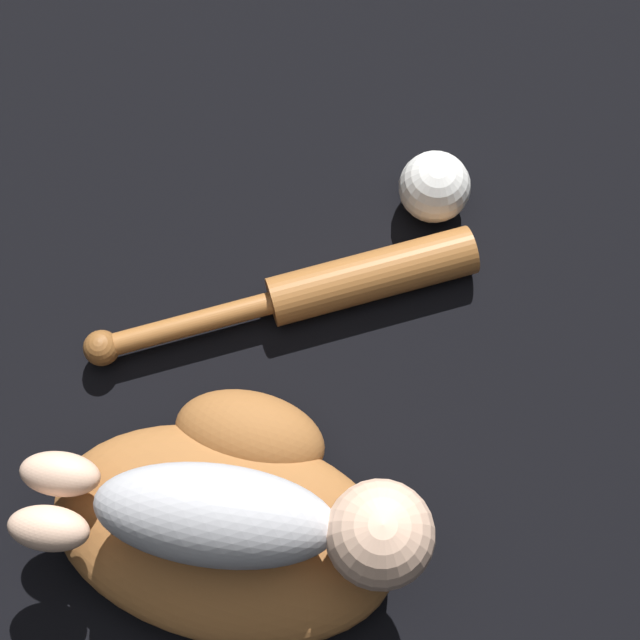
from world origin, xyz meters
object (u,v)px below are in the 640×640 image
at_px(baby_figure, 251,520).
at_px(baseball, 435,187).
at_px(baseball_glove, 228,516).
at_px(baseball_bat, 329,287).

xyz_separation_m(baby_figure, baseball, (0.01, 0.43, -0.09)).
bearing_deg(baby_figure, baseball_glove, 169.59).
bearing_deg(baseball, baseball_bat, -110.62).
height_order(baseball_glove, baseball, baseball_glove).
distance_m(baseball_glove, baby_figure, 0.09).
height_order(baseball_glove, baseball_bat, baseball_glove).
xyz_separation_m(baseball_bat, baseball, (0.06, 0.15, 0.01)).
bearing_deg(baseball_bat, baby_figure, -80.13).
bearing_deg(baby_figure, baseball_bat, 99.87).
relative_size(baby_figure, baseball_bat, 1.11).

